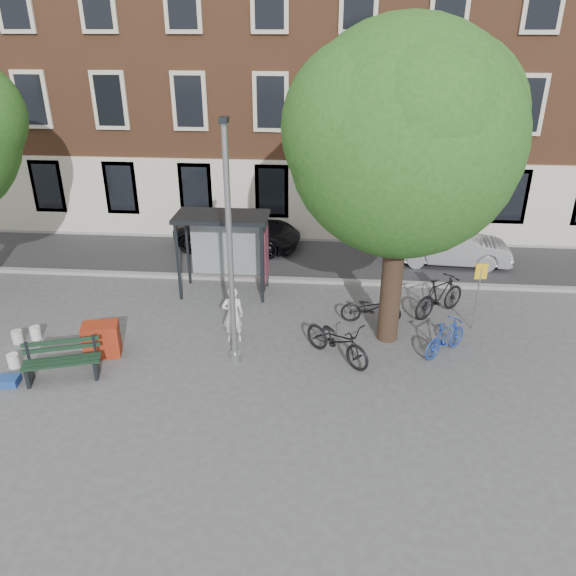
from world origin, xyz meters
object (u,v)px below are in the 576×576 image
Objects in this scene: lamppost at (230,261)px; car_dark at (239,231)px; bike_b at (446,337)px; car_silver at (451,246)px; red_stand at (102,340)px; bike_a at (371,308)px; bike_c at (337,340)px; painter at (233,315)px; bench at (62,362)px; bike_d at (440,296)px; bus_shelter at (236,236)px; notice_sign at (480,282)px.

car_dark is at bearing 98.54° from lamppost.
car_dark is at bearing -1.42° from bike_b.
lamppost is at bearing -165.59° from car_dark.
car_silver is 4.58× the size of red_stand.
bike_c is at bearing 155.49° from bike_a.
painter is 0.85× the size of bench.
bike_d is at bearing 5.51° from bench.
painter is 4.41m from bench.
red_stand is (-6.11, -0.30, -0.11)m from bike_c.
lamppost reaches higher than bike_a.
bus_shelter is 5.22m from red_stand.
lamppost is 2.89× the size of bike_c.
bus_shelter reaches higher than bike_b.
painter is 5.65m from bike_b.
lamppost is at bearing 78.51° from bike_d.
bike_d is (2.04, 0.66, 0.15)m from bike_a.
car_silver is 2.03× the size of notice_sign.
bike_c is at bearing -49.62° from bus_shelter.
bus_shelter is 1.75× the size of bike_b.
lamppost is at bearing 54.47° from bike_b.
painter reaches higher than bike_a.
bike_b reaches higher than red_stand.
lamppost reaches higher than bike_c.
bike_a is (3.78, 1.37, -0.35)m from painter.
bike_a is (7.65, 3.45, 0.03)m from bench.
bike_b is (5.63, -0.18, -0.32)m from painter.
bike_b is at bearing 5.12° from red_stand.
lamppost is 9.91m from car_silver.
lamppost is 4.24m from bus_shelter.
bike_c reaches higher than bike_a.
lamppost reaches higher than bike_d.
painter reaches higher than bench.
bike_d is at bearing 168.01° from car_silver.
painter is at bearing 110.75° from bike_a.
lamppost is 6.74m from bike_d.
lamppost is 8.39m from car_dark.
car_silver reaches higher than bike_a.
bike_b is at bearing -37.77° from bike_c.
car_silver reaches higher than bike_d.
bus_shelter is 3.32m from painter.
bench is at bearing 129.48° from car_silver.
bus_shelter is at bearing 155.30° from notice_sign.
painter is 0.93× the size of bike_a.
bike_b is at bearing -131.49° from car_dark.
bike_a is 1.08× the size of bike_b.
painter is at bearing 16.63° from red_stand.
notice_sign is (3.86, 1.89, 0.93)m from bike_c.
bike_c is at bearing 152.70° from painter.
notice_sign is (9.97, 2.20, 1.04)m from red_stand.
bike_b reaches higher than bench.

